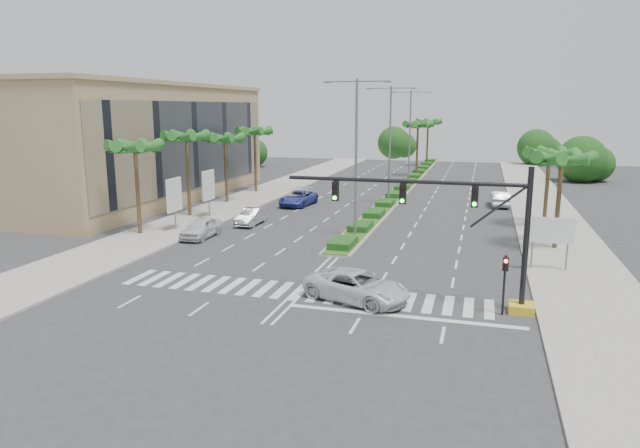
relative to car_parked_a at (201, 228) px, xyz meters
The scene contains 28 objects.
ground 15.52m from the car_parked_a, 42.56° to the right, with size 160.00×160.00×0.00m, color #333335.
footpath_right 28.27m from the car_parked_a, 19.68° to the left, with size 6.00×120.00×0.15m, color gray.
footpath_left 10.27m from the car_parked_a, 111.70° to the left, with size 6.00×120.00×0.15m, color gray.
median 36.36m from the car_parked_a, 71.70° to the left, with size 2.20×75.00×0.20m, color gray.
median_grass 36.36m from the car_parked_a, 71.70° to the left, with size 1.80×75.00×0.04m, color #2F541C.
building 21.93m from the car_parked_a, 133.23° to the left, with size 12.00×36.00×12.00m, color tan.
signal_gantry 23.34m from the car_parked_a, 26.87° to the right, with size 12.60×1.20×7.20m.
pedestrian_signal 24.71m from the car_parked_a, 26.88° to the right, with size 0.28×0.36×3.00m.
direction_sign 25.09m from the car_parked_a, ahead, with size 2.70×0.11×3.40m.
billboard_near 4.07m from the car_parked_a, 153.81° to the left, with size 0.18×2.10×4.35m.
billboard_far 8.42m from the car_parked_a, 112.32° to the left, with size 0.18×2.10×4.35m.
palm_left_near 7.81m from the car_parked_a, behind, with size 4.57×4.68×7.55m.
palm_left_mid 11.05m from the car_parked_a, 124.08° to the left, with size 4.57×4.68×7.95m.
palm_left_far 17.30m from the car_parked_a, 108.15° to the left, with size 4.57×4.68×7.35m.
palm_left_end 24.82m from the car_parked_a, 102.20° to the left, with size 4.57×4.68×7.75m.
palm_right_near 26.71m from the car_parked_a, ahead, with size 4.57×4.68×7.05m.
palm_right_far 28.82m from the car_parked_a, 23.97° to the left, with size 4.57×4.68×6.75m.
palm_median_a 46.40m from the car_parked_a, 75.62° to the left, with size 4.57×4.68×8.05m.
palm_median_b 60.94m from the car_parked_a, 79.14° to the left, with size 4.57×4.68×8.05m.
streetlight_near 13.38m from the car_parked_a, 17.13° to the left, with size 5.10×0.25×12.00m.
streetlight_mid 23.40m from the car_parked_a, 59.68° to the left, with size 5.10×0.25×12.00m.
streetlight_far 37.79m from the car_parked_a, 72.19° to the left, with size 5.10×0.25×12.00m.
car_parked_a is the anchor object (origin of this frame).
car_parked_b 6.05m from the car_parked_a, 72.61° to the left, with size 1.49×4.27×1.41m, color #A8A8AD.
car_parked_c 16.23m from the car_parked_a, 80.54° to the left, with size 2.53×5.48×1.52m, color #313C98.
car_parked_d 17.05m from the car_parked_a, 82.34° to the left, with size 2.18×5.36×1.56m, color silver.
car_crossing 18.40m from the car_parked_a, 36.79° to the right, with size 2.62×5.69×1.58m, color silver.
car_right 30.99m from the car_parked_a, 43.43° to the left, with size 1.67×4.79×1.58m, color silver.
Camera 1 is at (9.31, -28.37, 9.94)m, focal length 32.00 mm.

